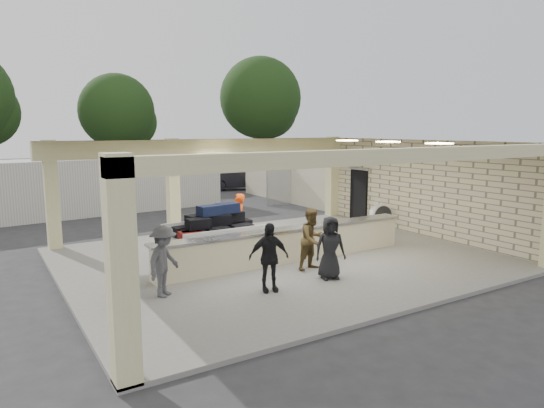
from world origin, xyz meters
TOP-DOWN VIEW (x-y plane):
  - ground at (0.00, 0.00)m, footprint 120.00×120.00m
  - pavilion at (0.21, 0.66)m, footprint 12.01×10.00m
  - baggage_counter at (0.00, -0.50)m, footprint 8.20×0.58m
  - luggage_cart at (-1.68, 0.84)m, footprint 2.78×1.75m
  - drum_fan at (5.50, 1.44)m, footprint 0.90×0.48m
  - baggage_handler at (-0.54, 1.55)m, footprint 0.66×0.73m
  - passenger_a at (0.09, -1.52)m, footprint 0.86×0.48m
  - passenger_b at (-1.83, -2.42)m, footprint 1.02×0.59m
  - passenger_c at (-4.03, -1.47)m, footprint 1.06×0.96m
  - passenger_d at (0.00, -2.40)m, footprint 0.85×0.55m
  - car_white_a at (9.73, 12.37)m, footprint 4.76×2.27m
  - car_white_b at (12.30, 14.12)m, footprint 4.28×1.70m
  - car_dark at (6.92, 15.74)m, footprint 4.56×2.74m
  - container_white at (-2.68, 11.46)m, footprint 11.88×3.34m
  - fence at (11.00, 9.00)m, footprint 12.06×0.06m
  - tree_mid at (2.32, 26.16)m, footprint 6.00×5.60m
  - tree_right at (14.32, 25.16)m, footprint 7.20×7.00m
  - adjacent_building at (9.50, 10.00)m, footprint 6.00×8.00m

SIDE VIEW (x-z plane):
  - ground at x=0.00m, z-range 0.00..0.00m
  - baggage_counter at x=0.00m, z-range 0.10..1.08m
  - drum_fan at x=5.50m, z-range 0.13..1.09m
  - car_white_b at x=12.30m, z-range 0.00..1.34m
  - car_white_a at x=9.73m, z-range 0.00..1.36m
  - car_dark at x=6.92m, z-range 0.00..1.43m
  - passenger_d at x=0.00m, z-range 0.10..1.71m
  - passenger_b at x=-1.83m, z-range 0.10..1.74m
  - passenger_c at x=-4.03m, z-range 0.10..1.74m
  - passenger_a at x=0.09m, z-range 0.10..1.78m
  - luggage_cart at x=-1.68m, z-range 0.16..1.76m
  - baggage_handler at x=-0.54m, z-range 0.10..1.87m
  - fence at x=11.00m, z-range 0.04..2.07m
  - container_white at x=-2.68m, z-range 0.00..2.54m
  - pavilion at x=0.21m, z-range -0.43..3.12m
  - adjacent_building at x=9.50m, z-range 0.00..3.20m
  - tree_mid at x=2.32m, z-range 0.96..8.96m
  - tree_right at x=14.32m, z-range 1.21..11.21m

